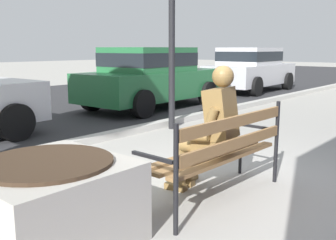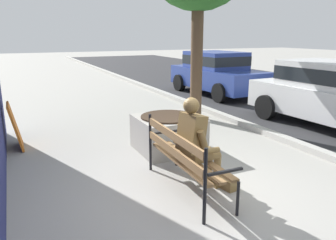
{
  "view_description": "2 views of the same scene",
  "coord_description": "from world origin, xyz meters",
  "views": [
    {
      "loc": [
        -3.5,
        -2.1,
        1.54
      ],
      "look_at": [
        -0.29,
        0.66,
        0.75
      ],
      "focal_mm": 41.36,
      "sensor_mm": 36.0,
      "label": 1
    },
    {
      "loc": [
        3.53,
        -2.1,
        2.18
      ],
      "look_at": [
        -1.93,
        0.49,
        0.6
      ],
      "focal_mm": 35.19,
      "sensor_mm": 36.0,
      "label": 2
    }
  ],
  "objects": [
    {
      "name": "concrete_planter",
      "position": [
        -1.93,
        0.49,
        0.34
      ],
      "size": [
        1.15,
        1.15,
        0.68
      ],
      "color": "#A8A399",
      "rests_on": "ground"
    },
    {
      "name": "parked_car_green",
      "position": [
        3.82,
        4.77,
        0.84
      ],
      "size": [
        4.16,
        2.05,
        1.56
      ],
      "color": "#236638",
      "rests_on": "ground"
    },
    {
      "name": "curb_stone",
      "position": [
        0.0,
        2.9,
        0.06
      ],
      "size": [
        60.0,
        0.2,
        0.12
      ],
      "primitive_type": "cube",
      "color": "#B2AFA8",
      "rests_on": "ground"
    },
    {
      "name": "parked_car_silver",
      "position": [
        9.05,
        4.77,
        0.84
      ],
      "size": [
        4.16,
        2.05,
        1.56
      ],
      "color": "#B7B7BC",
      "rests_on": "ground"
    },
    {
      "name": "park_bench",
      "position": [
        -0.29,
        -0.05,
        0.54
      ],
      "size": [
        1.81,
        0.58,
        0.95
      ],
      "color": "olive",
      "rests_on": "ground"
    },
    {
      "name": "bronze_statue_seated",
      "position": [
        -0.21,
        0.17,
        0.67
      ],
      "size": [
        0.6,
        0.83,
        1.37
      ],
      "color": "olive",
      "rests_on": "ground"
    },
    {
      "name": "ground_plane",
      "position": [
        0.0,
        0.0,
        0.0
      ],
      "size": [
        80.0,
        80.0,
        0.0
      ],
      "primitive_type": "plane",
      "color": "#9E9B93"
    }
  ]
}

